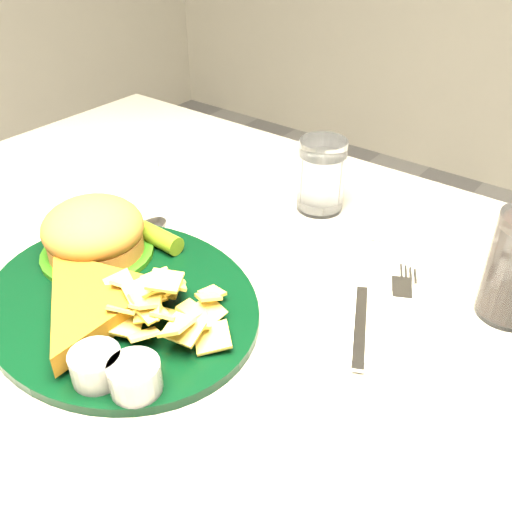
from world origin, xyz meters
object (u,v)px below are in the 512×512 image
at_px(table, 240,487).
at_px(fork_napkin, 365,321).
at_px(dinner_plate, 117,277).
at_px(water_glass, 321,175).

height_order(table, fork_napkin, fork_napkin).
distance_m(dinner_plate, fork_napkin, 0.27).
bearing_deg(fork_napkin, dinner_plate, -176.53).
bearing_deg(water_glass, fork_napkin, -46.63).
xyz_separation_m(water_glass, fork_napkin, (0.17, -0.18, -0.05)).
distance_m(table, dinner_plate, 0.43).
xyz_separation_m(table, fork_napkin, (0.14, 0.04, 0.38)).
height_order(water_glass, fork_napkin, water_glass).
relative_size(dinner_plate, water_glass, 3.30).
bearing_deg(table, fork_napkin, 15.28).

